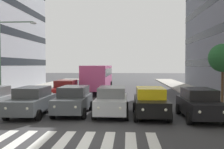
{
  "coord_description": "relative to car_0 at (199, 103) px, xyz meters",
  "views": [
    {
      "loc": [
        -2.11,
        10.41,
        3.06
      ],
      "look_at": [
        -1.16,
        -5.73,
        2.47
      ],
      "focal_mm": 41.92,
      "sensor_mm": 36.0,
      "label": 1
    }
  ],
  "objects": [
    {
      "name": "car_row2_0",
      "position": [
        9.51,
        -7.76,
        0.0
      ],
      "size": [
        2.02,
        4.44,
        1.72
      ],
      "color": "maroon",
      "rests_on": "ground_plane"
    },
    {
      "name": "crosswalk_markings",
      "position": [
        6.17,
        4.56,
        -0.88
      ],
      "size": [
        6.75,
        2.8,
        0.01
      ],
      "color": "silver",
      "rests_on": "ground_plane"
    },
    {
      "name": "car_4",
      "position": [
        9.83,
        -0.46,
        0.0
      ],
      "size": [
        2.02,
        4.44,
        1.72
      ],
      "color": "#474C51",
      "rests_on": "ground_plane"
    },
    {
      "name": "car_0",
      "position": [
        0.0,
        0.0,
        0.0
      ],
      "size": [
        2.02,
        4.44,
        1.72
      ],
      "color": "black",
      "rests_on": "ground_plane"
    },
    {
      "name": "car_3",
      "position": [
        7.42,
        -1.1,
        0.0
      ],
      "size": [
        2.02,
        4.44,
        1.72
      ],
      "color": "#474C51",
      "rests_on": "ground_plane"
    },
    {
      "name": "street_tree_1",
      "position": [
        -3.28,
        -5.66,
        2.71
      ],
      "size": [
        2.2,
        2.2,
        4.57
      ],
      "color": "#513823",
      "rests_on": "sidewalk_left"
    },
    {
      "name": "car_1",
      "position": [
        2.7,
        -0.49,
        0.0
      ],
      "size": [
        2.02,
        4.44,
        1.72
      ],
      "color": "black",
      "rests_on": "ground_plane"
    },
    {
      "name": "ground_plane",
      "position": [
        6.17,
        4.56,
        -0.89
      ],
      "size": [
        180.0,
        180.0,
        0.0
      ],
      "primitive_type": "plane",
      "color": "#38383A"
    },
    {
      "name": "bus_behind_traffic",
      "position": [
        7.42,
        -14.89,
        0.97
      ],
      "size": [
        2.78,
        10.5,
        3.0
      ],
      "color": "#DB5193",
      "rests_on": "ground_plane"
    },
    {
      "name": "car_2",
      "position": [
        5.01,
        -0.85,
        0.0
      ],
      "size": [
        2.02,
        4.44,
        1.72
      ],
      "color": "#B2B7BC",
      "rests_on": "ground_plane"
    },
    {
      "name": "street_lamp_right",
      "position": [
        14.07,
        -6.14,
        3.38
      ],
      "size": [
        3.25,
        0.28,
        6.6
      ],
      "color": "#4C6B56",
      "rests_on": "sidewalk_right"
    }
  ]
}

